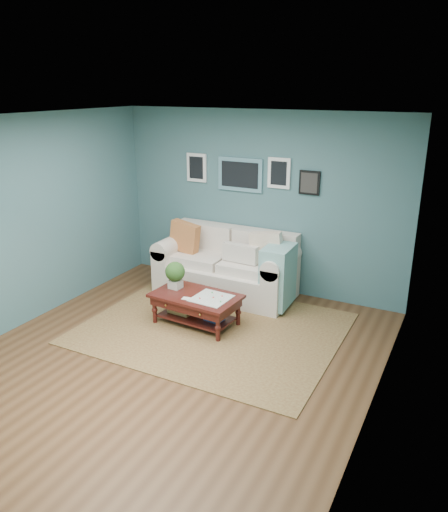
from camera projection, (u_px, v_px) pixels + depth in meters
The scene contains 4 objects.
room_shell at pixel (170, 246), 5.42m from camera, with size 5.00×5.02×2.70m.
area_rug at pixel (213, 328), 6.53m from camera, with size 3.22×2.57×0.01m, color brown.
loveseat at pixel (232, 267), 7.47m from camera, with size 2.11×0.96×1.08m.
coffee_table at pixel (192, 299), 6.57m from camera, with size 1.18×0.73×0.80m.
Camera 1 is at (2.88, -4.26, 3.03)m, focal length 35.00 mm.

